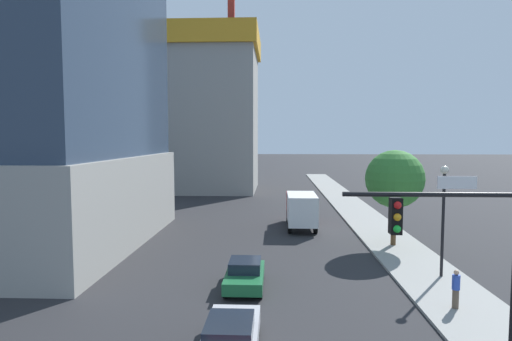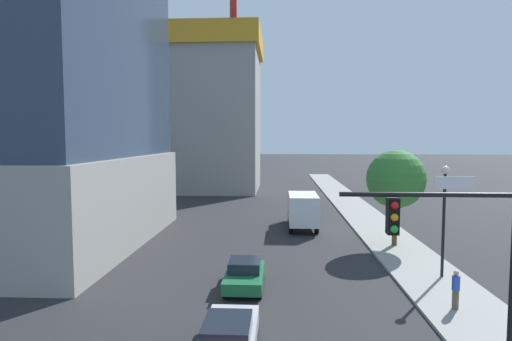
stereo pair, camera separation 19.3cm
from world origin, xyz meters
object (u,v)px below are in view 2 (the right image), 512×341
Objects in this scene: car_green at (245,274)px; street_lamp at (444,205)px; construction_building at (206,103)px; pedestrian_blue_shirt at (456,289)px; traffic_light_pole at (461,247)px; box_truck at (302,208)px; car_silver at (229,337)px; street_tree at (396,179)px.

street_lamp is at bearing 10.01° from car_green.
construction_building reaches higher than pedestrian_blue_shirt.
traffic_light_pole is 24.36m from box_truck.
street_lamp is (19.89, -39.97, -8.83)m from construction_building.
car_silver is at bearing -99.80° from box_truck.
street_lamp reaches higher than box_truck.
traffic_light_pole is 3.82× the size of pedestrian_blue_shirt.
car_green is (9.21, -41.86, -12.23)m from construction_building.
construction_building reaches higher than box_truck.
street_lamp is at bearing -83.88° from street_tree.
traffic_light_pole is at bearing -111.94° from pedestrian_blue_shirt.
car_green is at bearing -138.68° from street_tree.
box_truck is (12.98, -26.99, -11.18)m from construction_building.
box_truck is at bearing 80.20° from car_silver.
street_tree reaches higher than pedestrian_blue_shirt.
traffic_light_pole is 8.25m from car_silver.
car_green is 9.93m from pedestrian_blue_shirt.
traffic_light_pole reaches higher than car_green.
pedestrian_blue_shirt is (-1.09, -4.45, -3.06)m from street_lamp.
construction_building is 4.88× the size of traffic_light_pole.
street_tree reaches higher than box_truck.
pedestrian_blue_shirt is (-0.35, -11.31, -3.81)m from street_tree.
car_silver is 6.97m from car_green.
car_silver is at bearing -122.33° from street_tree.
construction_building is 7.10× the size of car_silver.
traffic_light_pole reaches higher than pedestrian_blue_shirt.
box_truck is (3.77, 21.84, 1.03)m from car_silver.
street_lamp is 1.33× the size of car_silver.
traffic_light_pole reaches higher than car_silver.
car_silver is (9.21, -48.83, -12.21)m from construction_building.
pedestrian_blue_shirt is at bearing 24.70° from car_silver.
pedestrian_blue_shirt reaches higher than car_silver.
pedestrian_blue_shirt is at bearing -91.79° from street_tree.
street_lamp is 1.49× the size of car_green.
traffic_light_pole is 1.63× the size of car_green.
car_green is (-9.95, -8.75, -4.14)m from street_tree.
street_tree is 19.05m from car_silver.
pedestrian_blue_shirt is at bearing -71.53° from box_truck.
construction_building reaches higher than car_silver.
construction_building reaches higher than traffic_light_pole.
car_green is at bearing -104.23° from box_truck.
car_silver is (-6.96, 2.14, -3.89)m from traffic_light_pole.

